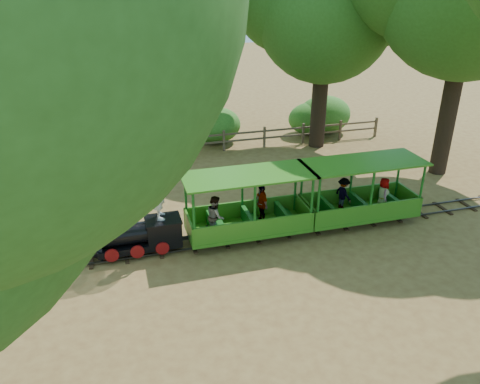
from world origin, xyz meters
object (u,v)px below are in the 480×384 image
object	(u,v)px
carriage_rear	(360,199)
fence	(203,141)
carriage_front	(245,214)
locomotive	(129,198)

from	to	relation	value
carriage_rear	fence	size ratio (longest dim) A/B	0.22
carriage_rear	fence	world-z (taller)	carriage_rear
carriage_front	carriage_rear	world-z (taller)	same
locomotive	carriage_front	xyz separation A→B (m)	(3.41, -0.10, -0.97)
carriage_rear	carriage_front	bearing A→B (deg)	-179.36
carriage_front	fence	xyz separation A→B (m)	(0.34, 8.02, -0.27)
fence	carriage_rear	bearing A→B (deg)	-65.49
locomotive	fence	size ratio (longest dim) A/B	0.18
fence	carriage_front	bearing A→B (deg)	-92.44
carriage_front	fence	size ratio (longest dim) A/B	0.22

